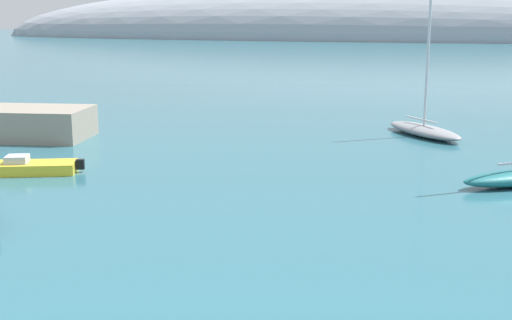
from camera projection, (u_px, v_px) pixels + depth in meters
name	position (u px, v px, depth m)	size (l,w,h in m)	color
distant_ridge	(381.00, 39.00, 222.96)	(277.89, 56.06, 36.31)	#999EA8
sailboat_grey_outer_mooring	(424.00, 129.00, 47.45)	(6.43, 7.34, 9.94)	gray
motorboat_yellow_alongside_breakwater	(31.00, 167.00, 36.41)	(5.25, 3.41, 0.99)	yellow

